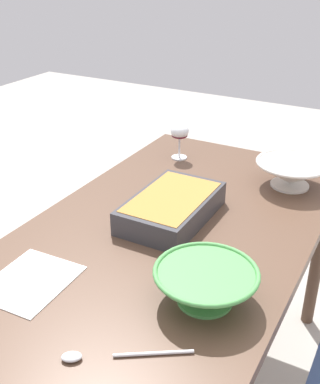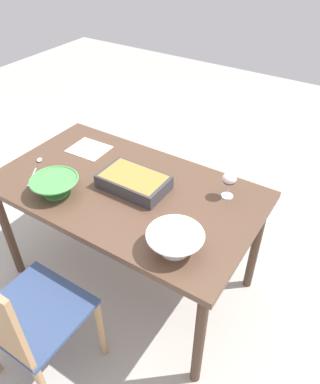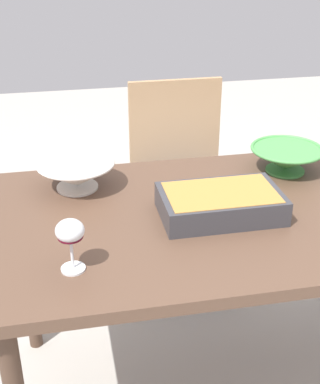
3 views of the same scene
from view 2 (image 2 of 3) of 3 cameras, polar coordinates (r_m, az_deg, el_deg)
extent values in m
plane|color=#B2ADA3|center=(2.53, -4.37, -12.90)|extent=(8.00, 8.00, 0.00)
cube|color=brown|center=(2.01, -5.35, 0.29)|extent=(1.45, 0.83, 0.04)
cylinder|color=#493427|center=(2.28, 14.53, -8.06)|extent=(0.05, 0.05, 0.71)
cylinder|color=#493427|center=(2.81, -11.44, 2.55)|extent=(0.05, 0.05, 0.71)
cylinder|color=#493427|center=(1.86, 6.06, -21.88)|extent=(0.05, 0.05, 0.71)
cylinder|color=#493427|center=(2.48, -22.45, -5.73)|extent=(0.05, 0.05, 0.71)
cube|color=#334772|center=(1.90, -18.66, -17.00)|extent=(0.45, 0.42, 0.02)
cylinder|color=tan|center=(2.06, -9.12, -20.17)|extent=(0.04, 0.04, 0.45)
cylinder|color=tan|center=(2.25, -17.39, -14.73)|extent=(0.04, 0.04, 0.45)
cylinder|color=white|center=(1.96, 10.30, -0.60)|extent=(0.06, 0.06, 0.01)
cylinder|color=white|center=(1.93, 10.45, 0.42)|extent=(0.01, 0.01, 0.08)
ellipsoid|color=white|center=(1.89, 10.69, 2.09)|extent=(0.07, 0.07, 0.06)
ellipsoid|color=#4C0A19|center=(1.90, 10.63, 1.66)|extent=(0.06, 0.06, 0.02)
cube|color=#38383D|center=(1.97, -4.06, 1.55)|extent=(0.36, 0.22, 0.08)
cube|color=#B27A38|center=(1.95, -4.10, 2.25)|extent=(0.33, 0.20, 0.02)
cylinder|color=white|center=(1.66, 2.28, -8.73)|extent=(0.14, 0.14, 0.01)
cone|color=white|center=(1.62, 2.32, -7.63)|extent=(0.25, 0.25, 0.08)
torus|color=white|center=(1.59, 2.36, -6.60)|extent=(0.26, 0.26, 0.01)
cylinder|color=#4C994C|center=(2.03, -15.68, -0.04)|extent=(0.14, 0.14, 0.01)
cone|color=#4C994C|center=(2.00, -15.89, 0.92)|extent=(0.25, 0.25, 0.08)
torus|color=#4C994C|center=(1.98, -16.08, 1.82)|extent=(0.26, 0.26, 0.01)
cylinder|color=silver|center=(2.18, -19.19, 2.18)|extent=(0.10, 0.15, 0.01)
ellipsoid|color=silver|center=(2.31, -18.12, 4.75)|extent=(0.05, 0.05, 0.01)
cube|color=white|center=(2.36, -10.89, 6.55)|extent=(0.24, 0.20, 0.00)
camera|label=1|loc=(2.29, -42.22, 17.90)|focal=44.90mm
camera|label=3|loc=(2.69, 24.01, 26.77)|focal=50.28mm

